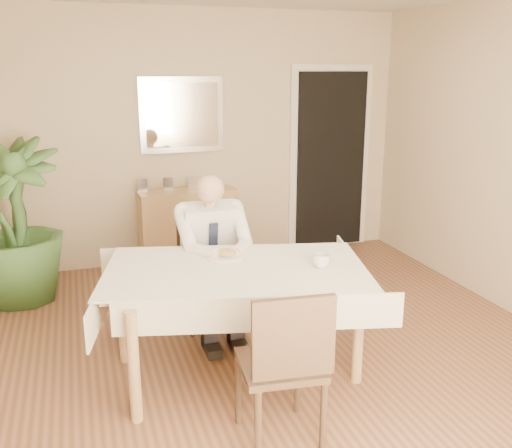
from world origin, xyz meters
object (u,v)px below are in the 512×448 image
object	(u,v)px
dining_table	(236,280)
seated_man	(215,250)
chair_far	(207,260)
potted_palm	(16,222)
coffee_mug	(321,261)
chair_near	(285,360)
sideboard	(188,228)

from	to	relation	value
dining_table	seated_man	xyz separation A→B (m)	(0.00, 0.59, 0.02)
chair_far	potted_palm	xyz separation A→B (m)	(-1.49, 0.90, 0.21)
chair_far	coffee_mug	distance (m)	1.20
coffee_mug	potted_palm	distance (m)	2.81
chair_near	sideboard	distance (m)	3.12
chair_far	coffee_mug	xyz separation A→B (m)	(0.54, -1.04, 0.28)
dining_table	chair_far	xyz separation A→B (m)	(-0.00, 0.88, -0.16)
seated_man	potted_palm	size ratio (longest dim) A/B	0.87
chair_near	coffee_mug	xyz separation A→B (m)	(0.50, 0.68, 0.28)
dining_table	sideboard	world-z (taller)	sideboard
coffee_mug	seated_man	bearing A→B (deg)	125.58
dining_table	potted_palm	bearing A→B (deg)	143.18
seated_man	chair_far	bearing A→B (deg)	90.00
seated_man	coffee_mug	bearing A→B (deg)	-54.42
seated_man	coffee_mug	xyz separation A→B (m)	(0.54, -0.75, 0.11)
sideboard	dining_table	bearing A→B (deg)	-96.62
chair_near	coffee_mug	bearing A→B (deg)	58.94
seated_man	sideboard	bearing A→B (deg)	85.87
dining_table	seated_man	world-z (taller)	seated_man
sideboard	seated_man	bearing A→B (deg)	-97.69
chair_near	dining_table	bearing A→B (deg)	97.65
chair_far	coffee_mug	size ratio (longest dim) A/B	8.13
potted_palm	seated_man	bearing A→B (deg)	-38.78
chair_far	seated_man	distance (m)	0.34
seated_man	potted_palm	distance (m)	1.91
chair_far	seated_man	xyz separation A→B (m)	(0.00, -0.29, 0.18)
coffee_mug	potted_palm	world-z (taller)	potted_palm
seated_man	dining_table	bearing A→B (deg)	-90.00
dining_table	chair_near	distance (m)	0.85
dining_table	coffee_mug	distance (m)	0.57
dining_table	coffee_mug	xyz separation A→B (m)	(0.54, -0.16, 0.13)
potted_palm	dining_table	bearing A→B (deg)	-50.26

